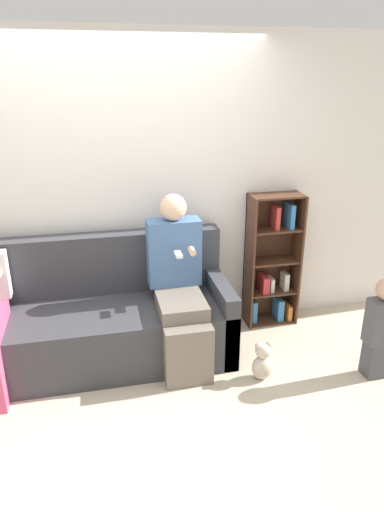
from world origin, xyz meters
name	(u,v)px	position (x,y,z in m)	size (l,w,h in m)	color
ground_plane	(133,391)	(0.00, 0.00, 0.00)	(14.00, 14.00, 0.00)	beige
back_wall	(115,194)	(0.00, 0.94, 1.27)	(10.00, 0.06, 2.55)	silver
couch	(96,322)	(-0.24, 0.51, 0.33)	(2.17, 0.81, 0.99)	#38383D
adult_seated	(178,279)	(0.43, 0.39, 0.70)	(0.43, 0.74, 1.34)	#70665B
toddler_standing	(382,326)	(1.88, -0.21, 0.44)	(0.24, 0.18, 0.83)	#47474C
bookshelf	(272,265)	(1.39, 0.80, 0.56)	(0.47, 0.25, 1.24)	#4C2D1E
teddy_bear	(263,362)	(0.99, -0.06, 0.15)	(0.16, 0.13, 0.33)	beige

